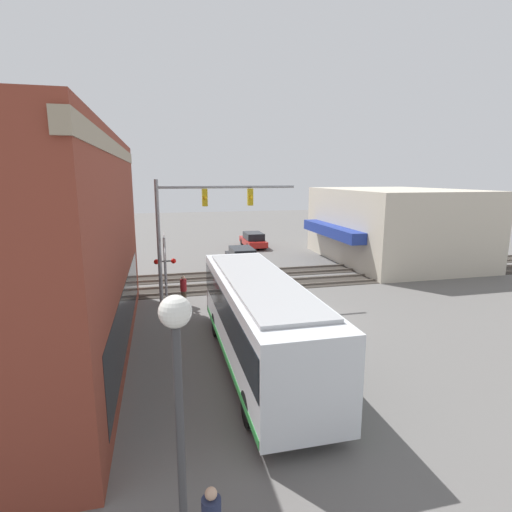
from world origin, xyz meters
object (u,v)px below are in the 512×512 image
object	(u,v)px
crossing_signal	(165,261)
streetlamp	(181,443)
city_bus	(259,318)
pedestrian_at_crossing	(184,290)
parked_car_red	(253,240)
parked_car_black	(242,258)

from	to	relation	value
crossing_signal	streetlamp	bearing A→B (deg)	179.99
city_bus	pedestrian_at_crossing	bearing A→B (deg)	16.33
city_bus	crossing_signal	size ratio (longest dim) A/B	2.76
parked_car_red	pedestrian_at_crossing	xyz separation A→B (m)	(-16.46, 7.66, 0.14)
parked_car_black	parked_car_red	distance (m)	8.61
pedestrian_at_crossing	parked_car_black	bearing A→B (deg)	-30.27
crossing_signal	parked_car_black	size ratio (longest dim) A/B	0.80
parked_car_red	crossing_signal	bearing A→B (deg)	151.56
crossing_signal	streetlamp	world-z (taller)	streetlamp
crossing_signal	parked_car_black	bearing A→B (deg)	-36.95
city_bus	parked_car_black	size ratio (longest dim) A/B	2.22
parked_car_red	parked_car_black	bearing A→B (deg)	161.02
pedestrian_at_crossing	parked_car_red	bearing A→B (deg)	-24.94
crossing_signal	parked_car_red	size ratio (longest dim) A/B	0.80
crossing_signal	parked_car_red	world-z (taller)	crossing_signal
streetlamp	pedestrian_at_crossing	size ratio (longest dim) A/B	3.26
parked_car_black	streetlamp	bearing A→B (deg)	166.60
crossing_signal	parked_car_black	distance (m)	9.70
city_bus	crossing_signal	world-z (taller)	crossing_signal
streetlamp	parked_car_black	xyz separation A→B (m)	(24.15, -5.75, -2.45)
city_bus	pedestrian_at_crossing	distance (m)	8.08
parked_car_black	parked_car_red	xyz separation A→B (m)	(8.14, -2.80, -0.01)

